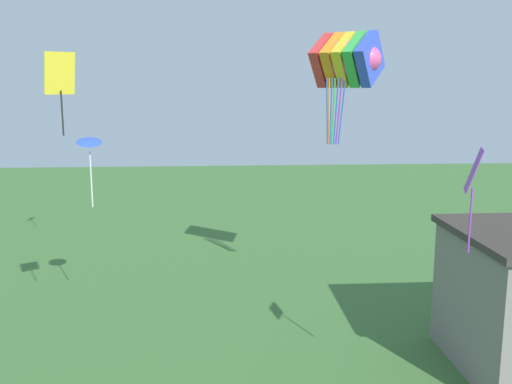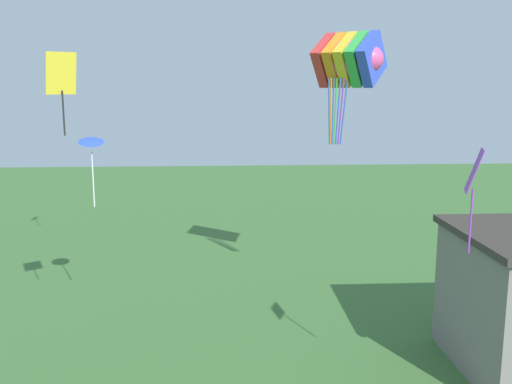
% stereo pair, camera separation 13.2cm
% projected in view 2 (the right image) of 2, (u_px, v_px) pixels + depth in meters
% --- Properties ---
extents(kite_rainbow_parafoil, '(3.57, 3.46, 4.45)m').
position_uv_depth(kite_rainbow_parafoil, '(349.00, 60.00, 22.46)').
color(kite_rainbow_parafoil, '#E54C8C').
extents(kite_blue_delta, '(1.12, 1.10, 2.61)m').
position_uv_depth(kite_blue_delta, '(91.00, 144.00, 20.66)').
color(kite_blue_delta, blue).
extents(kite_purple_streamer, '(0.63, 0.90, 2.66)m').
position_uv_depth(kite_purple_streamer, '(474.00, 180.00, 14.12)').
color(kite_purple_streamer, purple).
extents(kite_yellow_diamond, '(0.89, 0.72, 2.44)m').
position_uv_depth(kite_yellow_diamond, '(61.00, 79.00, 16.74)').
color(kite_yellow_diamond, yellow).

